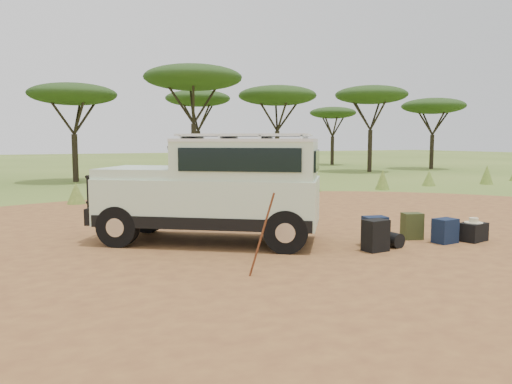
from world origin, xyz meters
name	(u,v)px	position (x,y,z in m)	size (l,w,h in m)	color
ground	(307,252)	(0.00, 0.00, 0.00)	(140.00, 140.00, 0.00)	#547328
dirt_clearing	(307,252)	(0.00, 0.00, 0.00)	(23.00, 23.00, 0.01)	#9C6633
grass_fringe	(174,189)	(0.12, 8.67, 0.40)	(36.60, 1.60, 0.90)	#547328
acacia_treeline	(123,87)	(0.75, 19.81, 4.87)	(46.70, 13.20, 6.26)	black
safari_vehicle	(217,191)	(-1.15, 1.58, 1.05)	(4.63, 4.02, 2.18)	silver
walking_staff	(262,235)	(-1.51, -1.13, 0.65)	(0.03, 0.03, 1.34)	brown
backpack_black	(376,236)	(1.18, -0.50, 0.30)	(0.44, 0.32, 0.60)	black
backpack_navy	(375,231)	(1.48, -0.11, 0.29)	(0.44, 0.32, 0.58)	#13203E
backpack_olive	(412,226)	(2.60, 0.05, 0.28)	(0.40, 0.29, 0.55)	#3C441F
duffel_navy	(445,231)	(2.91, -0.54, 0.25)	(0.44, 0.33, 0.50)	#13203E
hard_case	(473,232)	(3.58, -0.65, 0.19)	(0.54, 0.38, 0.38)	black
stuff_sack	(394,240)	(1.71, -0.41, 0.15)	(0.29, 0.29, 0.29)	black
safari_hat	(474,221)	(3.58, -0.65, 0.42)	(0.36, 0.36, 0.10)	beige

